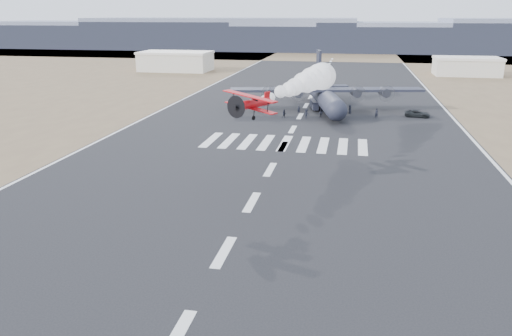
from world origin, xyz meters
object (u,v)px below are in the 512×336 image
(hangar_right, at_px, (467,66))
(aerobatic_biplane, at_px, (252,103))
(support_vehicle, at_px, (417,114))
(hangar_left, at_px, (176,61))
(crew_d, at_px, (329,110))
(crew_g, at_px, (299,110))
(crew_b, at_px, (284,114))
(crew_f, at_px, (329,112))
(transport_aircraft, at_px, (325,95))
(crew_c, at_px, (306,114))
(crew_h, at_px, (321,113))
(crew_e, at_px, (350,109))
(crew_a, at_px, (377,113))

(hangar_right, bearing_deg, aerobatic_biplane, -111.10)
(hangar_right, relative_size, support_vehicle, 4.27)
(hangar_left, height_order, crew_d, hangar_left)
(hangar_left, relative_size, aerobatic_biplane, 3.54)
(crew_g, bearing_deg, hangar_right, 41.81)
(crew_b, relative_size, crew_f, 0.95)
(hangar_left, bearing_deg, crew_b, -56.88)
(aerobatic_biplane, xyz_separation_m, support_vehicle, (23.60, 47.05, -9.28))
(hangar_left, relative_size, crew_b, 14.68)
(crew_b, relative_size, crew_g, 1.02)
(crew_d, relative_size, crew_g, 1.10)
(crew_f, distance_m, crew_g, 6.30)
(hangar_right, bearing_deg, transport_aircraft, -120.93)
(crew_c, distance_m, crew_h, 3.11)
(support_vehicle, distance_m, crew_f, 17.30)
(crew_e, distance_m, crew_f, 5.56)
(hangar_left, distance_m, hangar_right, 98.13)
(aerobatic_biplane, distance_m, crew_e, 50.23)
(hangar_left, xyz_separation_m, crew_f, (57.62, -72.07, -2.53))
(crew_f, bearing_deg, crew_d, 159.49)
(crew_a, relative_size, crew_d, 1.04)
(aerobatic_biplane, bearing_deg, crew_g, 102.52)
(crew_c, bearing_deg, crew_f, -147.14)
(hangar_left, distance_m, crew_a, 98.24)
(aerobatic_biplane, height_order, crew_h, aerobatic_biplane)
(transport_aircraft, xyz_separation_m, crew_c, (-2.87, -10.12, -2.09))
(support_vehicle, height_order, crew_f, crew_f)
(crew_c, bearing_deg, support_vehicle, -165.77)
(crew_f, bearing_deg, crew_e, 109.87)
(crew_a, height_order, crew_g, crew_a)
(hangar_right, distance_m, crew_e, 81.79)
(transport_aircraft, bearing_deg, hangar_right, 47.13)
(hangar_left, relative_size, transport_aircraft, 0.62)
(support_vehicle, xyz_separation_m, crew_e, (-13.08, 1.21, 0.19))
(hangar_right, xyz_separation_m, crew_c, (-44.62, -79.80, -2.14))
(crew_c, relative_size, crew_e, 1.02)
(aerobatic_biplane, distance_m, crew_a, 48.02)
(hangar_right, xyz_separation_m, crew_a, (-31.22, -77.01, -2.07))
(crew_e, bearing_deg, crew_f, 127.48)
(crew_e, height_order, crew_h, crew_h)
(hangar_right, bearing_deg, hangar_left, -177.08)
(aerobatic_biplane, bearing_deg, crew_h, 96.30)
(hangar_left, distance_m, crew_g, 87.49)
(crew_c, distance_m, crew_g, 4.52)
(crew_b, bearing_deg, aerobatic_biplane, -105.58)
(hangar_left, xyz_separation_m, crew_a, (66.78, -72.01, -2.47))
(crew_b, xyz_separation_m, crew_g, (2.30, 4.69, -0.01))
(hangar_left, height_order, crew_g, hangar_left)
(support_vehicle, bearing_deg, hangar_right, -7.73)
(hangar_right, distance_m, crew_d, 84.90)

